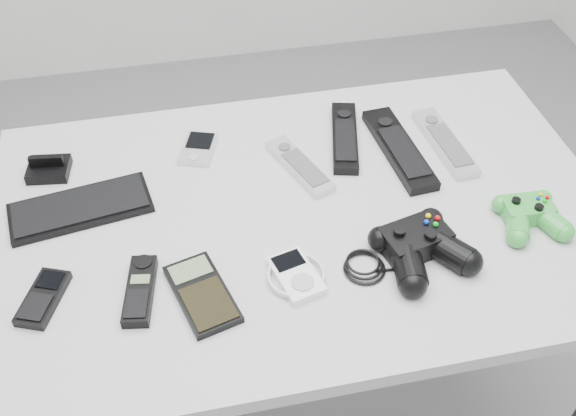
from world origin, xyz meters
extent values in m
plane|color=gray|center=(0.00, 0.00, 0.00)|extent=(3.50, 3.50, 0.00)
cube|color=#ABACAE|center=(0.09, -0.05, 0.75)|extent=(1.14, 0.73, 0.03)
cylinder|color=black|center=(-0.43, 0.26, 0.37)|extent=(0.04, 0.04, 0.73)
cylinder|color=black|center=(0.61, 0.26, 0.37)|extent=(0.04, 0.04, 0.73)
cube|color=black|center=(-0.32, 0.03, 0.77)|extent=(0.27, 0.15, 0.02)
cube|color=black|center=(-0.38, 0.15, 0.79)|extent=(0.09, 0.08, 0.04)
cube|color=silver|center=(-0.08, 0.16, 0.77)|extent=(0.09, 0.11, 0.02)
cube|color=silver|center=(0.10, 0.06, 0.77)|extent=(0.11, 0.19, 0.02)
cube|color=black|center=(0.21, 0.13, 0.78)|extent=(0.10, 0.22, 0.02)
cube|color=black|center=(0.31, 0.07, 0.78)|extent=(0.08, 0.26, 0.02)
cube|color=silver|center=(0.41, 0.07, 0.77)|extent=(0.07, 0.22, 0.02)
cube|color=black|center=(-0.37, -0.17, 0.77)|extent=(0.09, 0.12, 0.02)
cube|color=black|center=(-0.22, -0.19, 0.77)|extent=(0.07, 0.14, 0.02)
cube|color=black|center=(-0.12, -0.21, 0.77)|extent=(0.12, 0.17, 0.02)
cube|color=white|center=(0.04, -0.21, 0.77)|extent=(0.12, 0.13, 0.02)
camera|label=1|loc=(-0.12, -0.91, 1.64)|focal=42.00mm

